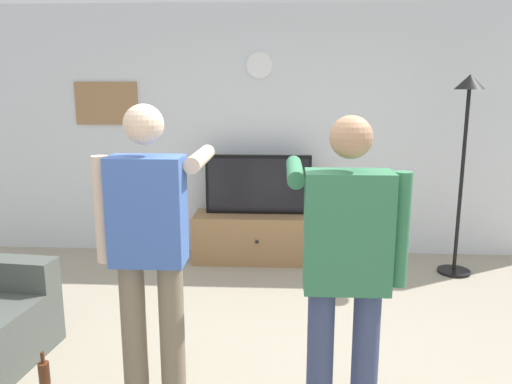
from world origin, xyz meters
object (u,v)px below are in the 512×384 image
(television, at_px, (258,184))
(framed_picture, at_px, (107,103))
(tv_stand, at_px, (258,237))
(wall_clock, at_px, (260,65))
(floor_lamp, at_px, (465,134))
(person_standing_nearer_couch, at_px, (346,262))
(beverage_bottle, at_px, (45,380))
(person_standing_nearer_lamp, at_px, (150,246))

(television, height_order, framed_picture, framed_picture)
(tv_stand, relative_size, wall_clock, 4.99)
(tv_stand, height_order, floor_lamp, floor_lamp)
(person_standing_nearer_couch, distance_m, beverage_bottle, 1.94)
(tv_stand, relative_size, television, 1.22)
(television, bearing_deg, person_standing_nearer_lamp, -99.95)
(wall_clock, bearing_deg, television, -90.00)
(framed_picture, bearing_deg, wall_clock, -0.17)
(tv_stand, bearing_deg, beverage_bottle, -114.53)
(television, height_order, person_standing_nearer_couch, person_standing_nearer_couch)
(tv_stand, height_order, beverage_bottle, tv_stand)
(wall_clock, height_order, person_standing_nearer_lamp, wall_clock)
(beverage_bottle, bearing_deg, tv_stand, 65.47)
(television, bearing_deg, beverage_bottle, -114.14)
(wall_clock, bearing_deg, framed_picture, 179.83)
(wall_clock, bearing_deg, tv_stand, -90.00)
(television, distance_m, framed_picture, 1.88)
(television, height_order, wall_clock, wall_clock)
(person_standing_nearer_lamp, bearing_deg, tv_stand, 79.88)
(wall_clock, xyz_separation_m, framed_picture, (-1.67, 0.00, -0.40))
(tv_stand, distance_m, beverage_bottle, 2.79)
(television, distance_m, person_standing_nearer_lamp, 2.70)
(television, height_order, floor_lamp, floor_lamp)
(television, xyz_separation_m, floor_lamp, (1.99, -0.32, 0.57))
(tv_stand, relative_size, person_standing_nearer_lamp, 0.77)
(wall_clock, bearing_deg, floor_lamp, -15.91)
(person_standing_nearer_couch, bearing_deg, television, 101.66)
(framed_picture, relative_size, floor_lamp, 0.35)
(tv_stand, bearing_deg, framed_picture, 169.97)
(television, bearing_deg, person_standing_nearer_couch, -78.34)
(tv_stand, height_order, television, television)
(tv_stand, xyz_separation_m, wall_clock, (0.00, 0.29, 1.80))
(tv_stand, distance_m, person_standing_nearer_lamp, 2.75)
(beverage_bottle, bearing_deg, person_standing_nearer_couch, -6.77)
(floor_lamp, bearing_deg, television, 170.75)
(person_standing_nearer_couch, bearing_deg, floor_lamp, 60.10)
(television, bearing_deg, tv_stand, -90.00)
(wall_clock, xyz_separation_m, floor_lamp, (1.99, -0.57, -0.66))
(tv_stand, xyz_separation_m, person_standing_nearer_lamp, (-0.46, -2.60, 0.74))
(tv_stand, bearing_deg, person_standing_nearer_couch, -78.14)
(framed_picture, height_order, beverage_bottle, framed_picture)
(television, xyz_separation_m, framed_picture, (-1.67, 0.25, 0.84))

